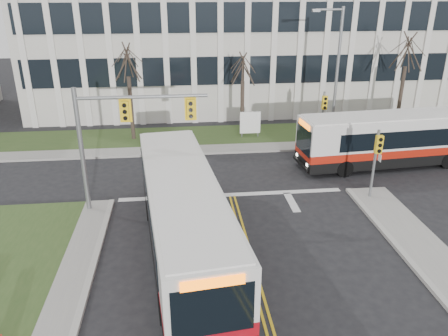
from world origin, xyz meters
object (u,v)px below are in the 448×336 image
(streetlight, at_px, (335,69))
(directory_sign, at_px, (250,123))
(bus_cross, at_px, (395,140))
(bus_main, at_px, (183,217))

(streetlight, height_order, directory_sign, streetlight)
(directory_sign, height_order, bus_cross, bus_cross)
(streetlight, distance_m, directory_sign, 6.96)
(streetlight, bearing_deg, directory_sign, 166.77)
(streetlight, bearing_deg, bus_main, -128.93)
(streetlight, relative_size, bus_cross, 0.77)
(streetlight, bearing_deg, bus_cross, -61.93)
(streetlight, xyz_separation_m, bus_main, (-10.68, -13.22, -3.53))
(directory_sign, xyz_separation_m, bus_cross, (8.07, -6.06, 0.43))
(bus_main, bearing_deg, streetlight, 44.59)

